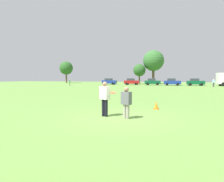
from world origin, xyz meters
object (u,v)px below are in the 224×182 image
Objects in this scene: traffic_cone at (156,105)px; parked_car_near_left at (109,81)px; parked_car_center at (152,82)px; parked_car_near_right at (195,82)px; bystander_sideline_watcher at (70,82)px; parked_car_mid_left at (132,82)px; parked_car_mid_right at (172,82)px; bystander_far_jogger at (214,82)px; player_thrower at (105,97)px; player_defender at (126,101)px; frisbee at (113,93)px.

parked_car_near_left is at bearing 112.95° from traffic_cone.
parked_car_center is 10.65m from parked_car_near_right.
parked_car_near_right is 2.68× the size of bystander_sideline_watcher.
parked_car_mid_left is 11.08m from parked_car_mid_right.
bystander_far_jogger is at bearing -14.24° from parked_car_near_left.
parked_car_near_right reaches higher than player_thrower.
player_defender is at bearing -105.43° from bystander_far_jogger.
player_defender is at bearing -92.18° from parked_car_mid_right.
parked_car_near_right is at bearing 81.30° from traffic_cone.
parked_car_mid_left is 2.68× the size of bystander_sideline_watcher.
parked_car_mid_left is at bearing 104.47° from traffic_cone.
parked_car_near_left is 12.74m from parked_car_center.
player_thrower is 0.40× the size of parked_car_mid_right.
parked_car_center reaches higher than traffic_cone.
player_defender is 43.65m from parked_car_near_right.
bystander_far_jogger is at bearing 72.86° from player_thrower.
parked_car_mid_left and parked_car_mid_right have the same top height.
traffic_cone is at bearing -67.05° from parked_car_near_left.
bystander_far_jogger is at bearing -61.18° from parked_car_near_right.
parked_car_center is 5.17m from parked_car_mid_right.
traffic_cone is 40.34m from parked_car_center.
player_thrower is 42.30m from parked_car_mid_right.
parked_car_mid_left and parked_car_center have the same top height.
player_thrower reaches higher than frisbee.
bystander_far_jogger is at bearing 9.09° from bystander_sideline_watcher.
bystander_sideline_watcher is (-23.44, 28.88, 0.67)m from traffic_cone.
parked_car_mid_right is (2.35, 42.14, -0.27)m from frisbee.
traffic_cone is (1.09, 3.26, -0.61)m from player_defender.
player_thrower is 44.40m from parked_car_mid_left.
bystander_far_jogger is (11.05, 37.11, -0.22)m from frisbee.
player_defender is 0.86× the size of bystander_far_jogger.
bystander_far_jogger reaches higher than player_thrower.
parked_car_near_left and parked_car_mid_right have the same top height.
player_defender is (1.15, -0.19, -0.14)m from player_thrower.
parked_car_center is 2.46× the size of bystander_far_jogger.
traffic_cone is at bearing -83.50° from parked_car_center.
parked_car_mid_right is (0.52, 39.13, 0.69)m from traffic_cone.
traffic_cone is 0.28× the size of bystander_far_jogger.
parked_car_mid_left is (6.82, -0.27, 0.00)m from parked_car_near_left.
parked_car_mid_left is 2.46× the size of bystander_far_jogger.
parked_car_near_right is at bearing 80.54° from player_defender.
parked_car_mid_right is at bearing -5.44° from parked_car_near_left.
parked_car_center is 1.00× the size of parked_car_near_right.
parked_car_center and parked_car_near_right have the same top height.
parked_car_mid_right reaches higher than player_defender.
player_thrower is at bearing -101.00° from parked_car_near_right.
parked_car_center reaches higher than bystander_sideline_watcher.
bystander_sideline_watcher is at bearing -117.27° from parked_car_near_left.
bystander_far_jogger is (11.46, 37.18, 0.01)m from player_thrower.
bystander_sideline_watcher is (-21.62, 31.89, -0.30)m from frisbee.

